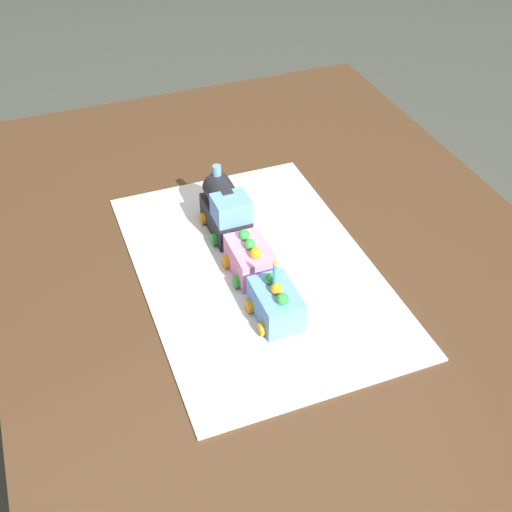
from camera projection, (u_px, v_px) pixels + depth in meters
ground_plane at (271, 477)px, 1.67m from camera, size 8.00×8.00×0.00m
dining_table at (276, 298)px, 1.26m from camera, size 1.40×1.00×0.74m
cake_board at (256, 270)px, 1.16m from camera, size 0.60×0.40×0.00m
cake_locomotive at (226, 210)px, 1.22m from camera, size 0.14×0.08×0.12m
cake_car_hopper_bubblegum at (250, 259)px, 1.14m from camera, size 0.10×0.08×0.07m
cake_car_tanker_sky_blue at (276, 304)px, 1.05m from camera, size 0.10×0.08×0.07m
birthday_candle at (276, 271)px, 1.01m from camera, size 0.01×0.01×0.05m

